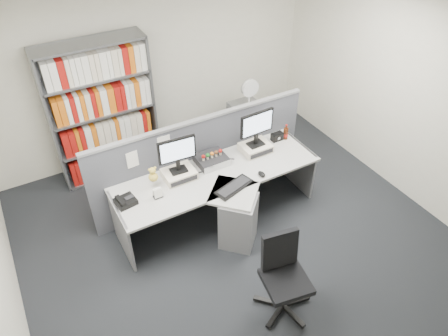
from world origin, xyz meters
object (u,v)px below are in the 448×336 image
shelving_unit (103,114)px  monitor_left (177,152)px  desk_calendar (158,194)px  office_chair (283,273)px  keyboard (234,187)px  cola_bottle (286,133)px  desktop_pc (211,160)px  monitor_right (257,126)px  filing_cabinet (248,126)px  desk_phone (125,201)px  mouse (262,174)px  speaker (277,137)px  desk_fan (250,90)px  desk (226,200)px

shelving_unit → monitor_left: bearing=-72.6°
desk_calendar → office_chair: (0.74, -1.45, -0.27)m
keyboard → cola_bottle: cola_bottle is taller
desk_calendar → desktop_pc: bearing=17.1°
monitor_right → desk_calendar: monitor_right is taller
shelving_unit → filing_cabinet: size_ratio=2.86×
desk_phone → filing_cabinet: 2.65m
filing_cabinet → desktop_pc: bearing=-140.4°
monitor_right → shelving_unit: 2.14m
monitor_right → filing_cabinet: size_ratio=0.69×
desktop_pc → office_chair: (-0.09, -1.71, -0.27)m
desk_phone → shelving_unit: size_ratio=0.12×
mouse → filing_cabinet: 1.71m
desk_calendar → shelving_unit: bearing=93.4°
desk_phone → office_chair: size_ratio=0.26×
monitor_left → desktop_pc: 0.58m
monitor_right → desktop_pc: bearing=175.1°
desk_phone → shelving_unit: shelving_unit is taller
speaker → desk_fan: size_ratio=0.35×
monitor_right → desk_calendar: 1.51m
monitor_left → keyboard: bearing=-46.2°
mouse → desktop_pc: bearing=128.7°
cola_bottle → desk_fan: bearing=88.0°
mouse → monitor_left: bearing=152.4°
keyboard → desk_phone: (-1.20, 0.38, 0.02)m
monitor_left → desktop_pc: (0.47, 0.05, -0.33)m
desk → desktop_pc: 0.54m
monitor_right → office_chair: 1.91m
mouse → speaker: size_ratio=0.72×
desk_phone → keyboard: bearing=-17.4°
speaker → desk_fan: bearing=80.9°
cola_bottle → shelving_unit: (-2.07, 1.43, 0.17)m
filing_cabinet → desk: bearing=-130.6°
desk → desk_fan: 1.92m
desk → desk_calendar: 0.88m
speaker → desk_phone: bearing=-175.2°
desk → keyboard: keyboard is taller
desktop_pc → desk_calendar: size_ratio=2.91×
monitor_left → desk_phone: bearing=-170.4°
keyboard → mouse: bearing=4.7°
cola_bottle → shelving_unit: shelving_unit is taller
desk_phone → desk_calendar: desk_calendar is taller
shelving_unit → desk_fan: bearing=-12.1°
desk_phone → speaker: (2.21, 0.19, 0.02)m
keyboard → cola_bottle: size_ratio=2.32×
desktop_pc → shelving_unit: 1.71m
monitor_right → speaker: size_ratio=2.97×
monitor_left → keyboard: (0.48, -0.50, -0.36)m
desktop_pc → desk_calendar: desk_calendar is taller
desk_phone → monitor_left: bearing=9.6°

